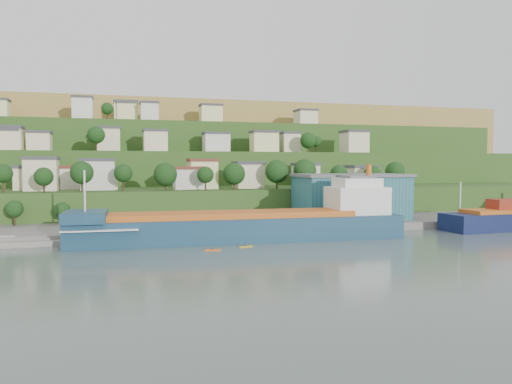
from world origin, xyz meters
name	(u,v)px	position (x,y,z in m)	size (l,w,h in m)	color
ground	(234,248)	(0.00, 0.00, 0.00)	(500.00, 500.00, 0.00)	#475751
quay	(281,228)	(20.00, 28.00, 0.00)	(220.00, 26.00, 4.00)	slate
hillside	(160,197)	(-0.01, 168.67, 0.08)	(360.00, 211.00, 96.00)	#284719
cargo_ship_near	(251,227)	(6.45, 9.89, 3.14)	(76.96, 15.66, 19.65)	navy
warehouse	(350,196)	(41.61, 29.42, 8.43)	(31.86, 20.44, 12.80)	#205460
dinghy	(4,238)	(-46.91, 17.02, 1.64)	(4.43, 1.66, 0.89)	silver
kayak_orange	(213,249)	(-4.83, -1.39, 0.25)	(3.40, 0.97, 0.84)	#CF5F12
kayak_yellow	(246,246)	(2.74, 0.88, 0.23)	(3.15, 1.08, 0.78)	gold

